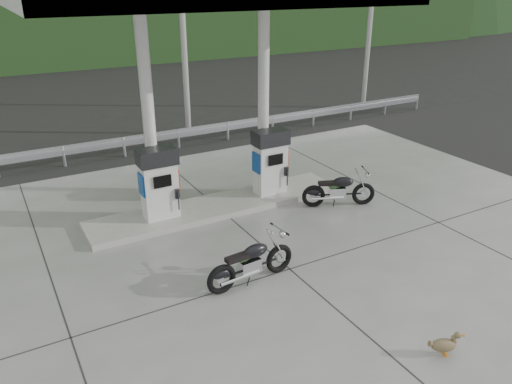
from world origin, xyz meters
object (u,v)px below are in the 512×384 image
gas_pump_left (159,183)px  motorcycle_right (339,190)px  duck (444,345)px  gas_pump_right (270,162)px  motorcycle_left (251,263)px

gas_pump_left → motorcycle_right: bearing=-17.3°
duck → gas_pump_right: bearing=107.4°
gas_pump_left → motorcycle_right: (4.52, -1.41, -0.61)m
motorcycle_left → duck: motorcycle_left is taller
motorcycle_right → gas_pump_left: bearing=-174.1°
gas_pump_left → motorcycle_right: gas_pump_left is taller
duck → motorcycle_left: bearing=140.8°
gas_pump_right → duck: gas_pump_right is taller
gas_pump_right → motorcycle_right: (1.32, -1.41, -0.61)m
motorcycle_right → gas_pump_right: bearing=156.4°
gas_pump_right → motorcycle_left: bearing=-125.9°
gas_pump_right → gas_pump_left: bearing=180.0°
motorcycle_left → gas_pump_left: bearing=95.8°
motorcycle_left → duck: size_ratio=3.62×
gas_pump_right → motorcycle_left: 4.38m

